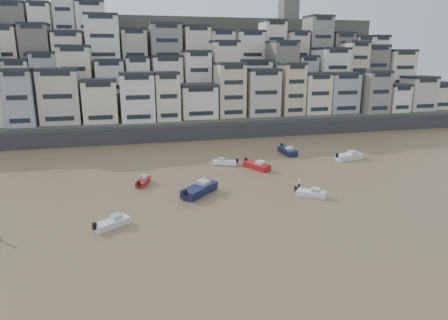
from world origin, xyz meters
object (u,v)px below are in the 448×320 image
object	(u,v)px
boat_j	(112,222)
boat_f	(143,181)
person_pink	(299,183)
boat_h	(225,161)
boat_i	(287,150)
boat_e	(257,165)
boat_c	(200,188)
boat_g	(349,155)
boat_b	(311,192)

from	to	relation	value
boat_j	boat_f	world-z (taller)	boat_j
person_pink	boat_h	bearing A→B (deg)	114.96
boat_f	person_pink	world-z (taller)	person_pink
boat_i	person_pink	distance (m)	21.86
person_pink	boat_f	bearing A→B (deg)	160.51
boat_j	boat_e	bearing A→B (deg)	3.88
boat_c	boat_g	size ratio (longest dim) A/B	1.20
boat_i	boat_b	bearing A→B (deg)	-16.68
boat_j	boat_i	xyz separation A→B (m)	(33.85, 28.06, 0.24)
boat_h	boat_g	size ratio (longest dim) A/B	0.79
boat_e	boat_g	distance (m)	19.36
boat_g	boat_i	bearing A→B (deg)	135.30
boat_e	person_pink	distance (m)	12.06
boat_j	boat_b	bearing A→B (deg)	-26.43
boat_c	boat_i	xyz separation A→B (m)	(21.83, 19.44, -0.11)
boat_e	boat_g	size ratio (longest dim) A/B	0.97
boat_c	person_pink	size ratio (longest dim) A/B	4.16
boat_e	boat_g	world-z (taller)	boat_g
boat_g	person_pink	distance (m)	21.53
boat_b	boat_h	bearing A→B (deg)	147.56
boat_c	boat_f	size ratio (longest dim) A/B	1.64
boat_f	boat_b	bearing A→B (deg)	-96.66
boat_c	boat_g	world-z (taller)	boat_c
boat_e	boat_j	size ratio (longest dim) A/B	1.25
boat_c	boat_e	bearing A→B (deg)	-4.13
boat_c	boat_f	distance (m)	10.11
boat_f	boat_h	bearing A→B (deg)	-42.20
boat_e	boat_c	bearing A→B (deg)	-75.71
boat_j	boat_b	size ratio (longest dim) A/B	1.04
boat_e	boat_f	xyz separation A→B (m)	(-19.82, -3.83, -0.20)
boat_c	boat_f	xyz separation A→B (m)	(-7.59, 6.67, -0.39)
boat_b	boat_f	size ratio (longest dim) A/B	1.02
boat_g	person_pink	xyz separation A→B (m)	(-16.64, -13.67, 0.04)
boat_j	person_pink	distance (m)	27.85
boat_h	boat_f	size ratio (longest dim) A/B	1.08
boat_j	boat_g	world-z (taller)	boat_g
boat_e	boat_h	xyz separation A→B (m)	(-4.73, 4.03, -0.15)
boat_i	boat_h	bearing A→B (deg)	-72.14
boat_j	boat_c	bearing A→B (deg)	1.28
boat_h	boat_f	bearing A→B (deg)	49.80
boat_e	person_pink	size ratio (longest dim) A/B	3.36
boat_j	boat_b	xyz separation A→B (m)	(27.06, 3.78, -0.02)
boat_b	boat_f	xyz separation A→B (m)	(-22.64, 11.51, -0.01)
boat_i	person_pink	bearing A→B (deg)	-19.69
boat_b	boat_i	bearing A→B (deg)	110.64
boat_g	boat_f	xyz separation A→B (m)	(-39.08, -5.73, -0.22)
boat_b	person_pink	bearing A→B (deg)	129.45
boat_c	boat_b	xyz separation A→B (m)	(15.05, -4.84, -0.37)
boat_e	boat_i	size ratio (longest dim) A/B	0.91
boat_e	boat_i	bearing A→B (deg)	106.59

